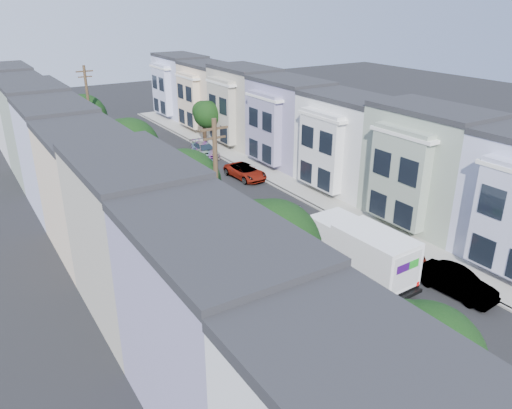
# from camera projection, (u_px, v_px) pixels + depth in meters

# --- Properties ---
(ground) EXTENTS (160.00, 160.00, 0.00)m
(ground) POSITION_uv_depth(u_px,v_px,m) (322.00, 271.00, 31.54)
(ground) COLOR black
(ground) RESTS_ON ground
(road_slab) EXTENTS (12.00, 70.00, 0.02)m
(road_slab) POSITION_uv_depth(u_px,v_px,m) (212.00, 197.00, 43.24)
(road_slab) COLOR black
(road_slab) RESTS_ON ground
(curb_left) EXTENTS (0.30, 70.00, 0.15)m
(curb_left) POSITION_uv_depth(u_px,v_px,m) (146.00, 211.00, 40.24)
(curb_left) COLOR gray
(curb_left) RESTS_ON ground
(curb_right) EXTENTS (0.30, 70.00, 0.15)m
(curb_right) POSITION_uv_depth(u_px,v_px,m) (270.00, 183.00, 46.20)
(curb_right) COLOR gray
(curb_right) RESTS_ON ground
(sidewalk_left) EXTENTS (2.60, 70.00, 0.15)m
(sidewalk_left) POSITION_uv_depth(u_px,v_px,m) (130.00, 214.00, 39.60)
(sidewalk_left) COLOR gray
(sidewalk_left) RESTS_ON ground
(sidewalk_right) EXTENTS (2.60, 70.00, 0.15)m
(sidewalk_right) POSITION_uv_depth(u_px,v_px,m) (282.00, 181.00, 46.84)
(sidewalk_right) COLOR gray
(sidewalk_right) RESTS_ON ground
(centerline) EXTENTS (0.12, 70.00, 0.01)m
(centerline) POSITION_uv_depth(u_px,v_px,m) (212.00, 197.00, 43.25)
(centerline) COLOR gold
(centerline) RESTS_ON ground
(townhouse_row_left) EXTENTS (5.00, 70.00, 8.50)m
(townhouse_row_left) POSITION_uv_depth(u_px,v_px,m) (81.00, 226.00, 37.76)
(townhouse_row_left) COLOR silver
(townhouse_row_left) RESTS_ON ground
(townhouse_row_right) EXTENTS (5.00, 70.00, 8.50)m
(townhouse_row_right) POSITION_uv_depth(u_px,v_px,m) (313.00, 174.00, 48.73)
(townhouse_row_right) COLOR silver
(townhouse_row_right) RESTS_ON ground
(tree_a) EXTENTS (4.16, 4.16, 6.73)m
(tree_a) POSITION_uv_depth(u_px,v_px,m) (422.00, 363.00, 16.80)
(tree_a) COLOR black
(tree_a) RESTS_ON ground
(tree_b) EXTENTS (4.70, 4.70, 7.31)m
(tree_b) POSITION_uv_depth(u_px,v_px,m) (271.00, 248.00, 23.81)
(tree_b) COLOR black
(tree_b) RESTS_ON ground
(tree_c) EXTENTS (4.70, 4.70, 7.34)m
(tree_c) POSITION_uv_depth(u_px,v_px,m) (184.00, 186.00, 31.55)
(tree_c) COLOR black
(tree_c) RESTS_ON ground
(tree_d) EXTENTS (4.70, 4.70, 7.30)m
(tree_d) POSITION_uv_depth(u_px,v_px,m) (129.00, 148.00, 39.68)
(tree_d) COLOR black
(tree_d) RESTS_ON ground
(tree_e) EXTENTS (4.61, 4.61, 7.05)m
(tree_e) POSITION_uv_depth(u_px,v_px,m) (83.00, 117.00, 50.67)
(tree_e) COLOR black
(tree_e) RESTS_ON ground
(tree_far_r) EXTENTS (3.10, 3.10, 5.27)m
(tree_far_r) POSITION_uv_depth(u_px,v_px,m) (206.00, 115.00, 56.45)
(tree_far_r) COLOR black
(tree_far_r) RESTS_ON ground
(utility_pole_near) EXTENTS (1.60, 0.26, 10.00)m
(utility_pole_near) POSITION_uv_depth(u_px,v_px,m) (217.00, 206.00, 28.01)
(utility_pole_near) COLOR #42301E
(utility_pole_near) RESTS_ON ground
(utility_pole_far) EXTENTS (1.60, 0.26, 10.00)m
(utility_pole_far) POSITION_uv_depth(u_px,v_px,m) (90.00, 118.00, 48.31)
(utility_pole_far) COLOR #42301E
(utility_pole_far) RESTS_ON ground
(fedex_truck) EXTENTS (2.72, 7.05, 3.38)m
(fedex_truck) POSITION_uv_depth(u_px,v_px,m) (361.00, 250.00, 30.13)
(fedex_truck) COLOR white
(fedex_truck) RESTS_ON ground
(lead_sedan) EXTENTS (2.37, 4.44, 1.27)m
(lead_sedan) POSITION_uv_depth(u_px,v_px,m) (305.00, 225.00, 36.38)
(lead_sedan) COLOR black
(lead_sedan) RESTS_ON ground
(parked_left_b) EXTENTS (2.83, 5.24, 1.40)m
(parked_left_b) POSITION_uv_depth(u_px,v_px,m) (352.00, 364.00, 22.55)
(parked_left_b) COLOR black
(parked_left_b) RESTS_ON ground
(parked_left_c) EXTENTS (1.59, 3.75, 1.22)m
(parked_left_c) POSITION_uv_depth(u_px,v_px,m) (243.00, 273.00, 30.07)
(parked_left_c) COLOR #9CA4B5
(parked_left_c) RESTS_ON ground
(parked_left_d) EXTENTS (2.21, 4.99, 1.48)m
(parked_left_d) POSITION_uv_depth(u_px,v_px,m) (178.00, 216.00, 37.55)
(parked_left_d) COLOR #3E0410
(parked_left_d) RESTS_ON ground
(parked_right_a) EXTENTS (2.01, 4.68, 1.52)m
(parked_right_a) POSITION_uv_depth(u_px,v_px,m) (456.00, 282.00, 28.85)
(parked_right_a) COLOR #40464A
(parked_right_a) RESTS_ON ground
(parked_right_b) EXTENTS (2.44, 4.86, 1.32)m
(parked_right_b) POSITION_uv_depth(u_px,v_px,m) (391.00, 249.00, 32.84)
(parked_right_b) COLOR silver
(parked_right_b) RESTS_ON ground
(parked_right_c) EXTENTS (2.53, 4.98, 1.35)m
(parked_right_c) POSITION_uv_depth(u_px,v_px,m) (245.00, 172.00, 47.37)
(parked_right_c) COLOR black
(parked_right_c) RESTS_ON ground
(parked_right_d) EXTENTS (2.37, 4.85, 1.41)m
(parked_right_d) POSITION_uv_depth(u_px,v_px,m) (205.00, 150.00, 54.03)
(parked_right_d) COLOR black
(parked_right_d) RESTS_ON ground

